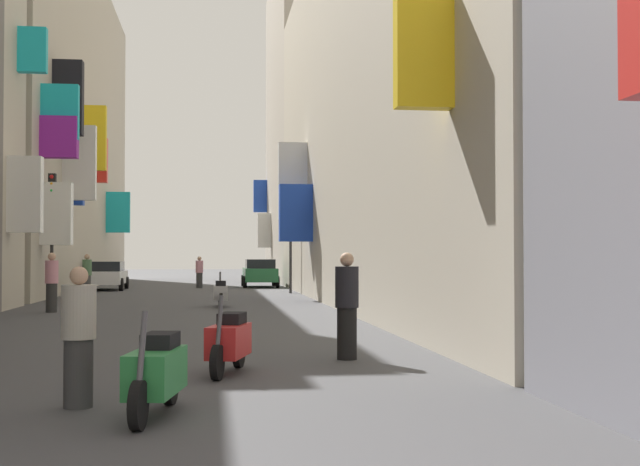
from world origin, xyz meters
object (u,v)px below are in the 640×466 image
at_px(parked_car_white, 106,275).
at_px(pedestrian_near_right, 199,272).
at_px(parked_car_green, 260,272).
at_px(pedestrian_near_left, 52,282).
at_px(traffic_light_near_corner, 291,227).
at_px(pedestrian_far_away, 79,338).
at_px(traffic_light_far_corner, 52,215).
at_px(pedestrian_crossing, 347,306).
at_px(scooter_silver, 221,293).
at_px(pedestrian_mid_street, 87,275).
at_px(scooter_green, 156,372).
at_px(scooter_red, 229,341).

bearing_deg(parked_car_white, pedestrian_near_right, 21.29).
height_order(parked_car_green, pedestrian_near_left, pedestrian_near_left).
bearing_deg(traffic_light_near_corner, parked_car_white, 151.04).
bearing_deg(parked_car_green, traffic_light_near_corner, -82.93).
bearing_deg(pedestrian_far_away, parked_car_green, 83.70).
bearing_deg(traffic_light_far_corner, pedestrian_near_left, -79.85).
height_order(pedestrian_crossing, traffic_light_far_corner, traffic_light_far_corner).
bearing_deg(scooter_silver, pedestrian_mid_street, 122.08).
relative_size(scooter_silver, pedestrian_crossing, 1.16).
distance_m(scooter_green, pedestrian_crossing, 5.38).
bearing_deg(scooter_silver, pedestrian_far_away, -95.37).
bearing_deg(parked_car_white, pedestrian_crossing, -75.98).
height_order(pedestrian_near_right, traffic_light_near_corner, traffic_light_near_corner).
relative_size(parked_car_white, parked_car_green, 0.95).
bearing_deg(scooter_silver, traffic_light_near_corner, 72.14).
bearing_deg(pedestrian_mid_street, pedestrian_far_away, -82.24).
distance_m(scooter_red, pedestrian_crossing, 2.43).
bearing_deg(traffic_light_near_corner, pedestrian_near_right, 122.35).
bearing_deg(pedestrian_crossing, scooter_silver, 97.44).
bearing_deg(pedestrian_mid_street, pedestrian_near_left, -87.39).
bearing_deg(parked_car_green, parked_car_white, -159.22).
relative_size(scooter_green, traffic_light_far_corner, 0.41).
height_order(pedestrian_crossing, traffic_light_near_corner, traffic_light_near_corner).
xyz_separation_m(parked_car_green, pedestrian_crossing, (-0.33, -31.78, 0.09)).
relative_size(pedestrian_near_left, pedestrian_near_right, 1.09).
distance_m(parked_car_green, pedestrian_crossing, 31.79).
height_order(pedestrian_near_left, traffic_light_near_corner, traffic_light_near_corner).
relative_size(parked_car_green, pedestrian_crossing, 2.39).
xyz_separation_m(scooter_silver, pedestrian_near_left, (-4.93, -2.08, 0.41)).
height_order(scooter_green, traffic_light_near_corner, traffic_light_near_corner).
xyz_separation_m(pedestrian_near_left, pedestrian_near_right, (4.02, 18.29, -0.08)).
height_order(scooter_red, pedestrian_near_left, pedestrian_near_left).
relative_size(pedestrian_near_left, traffic_light_near_corner, 0.41).
xyz_separation_m(scooter_silver, pedestrian_far_away, (-1.73, -18.41, 0.31)).
height_order(parked_car_green, scooter_silver, parked_car_green).
xyz_separation_m(pedestrian_far_away, traffic_light_far_corner, (-4.30, 22.48, 2.36)).
relative_size(pedestrian_far_away, traffic_light_far_corner, 0.34).
height_order(pedestrian_crossing, pedestrian_near_left, pedestrian_near_left).
xyz_separation_m(pedestrian_far_away, traffic_light_near_corner, (4.89, 28.20, 2.15)).
distance_m(parked_car_green, scooter_silver, 17.50).
relative_size(pedestrian_crossing, pedestrian_near_left, 0.98).
bearing_deg(pedestrian_near_right, pedestrian_near_left, -102.39).
bearing_deg(traffic_light_far_corner, parked_car_white, 86.18).
bearing_deg(scooter_silver, pedestrian_crossing, -82.56).
height_order(traffic_light_near_corner, traffic_light_far_corner, traffic_light_far_corner).
bearing_deg(traffic_light_far_corner, pedestrian_crossing, -66.83).
height_order(scooter_silver, pedestrian_mid_street, pedestrian_mid_street).
distance_m(parked_car_white, scooter_green, 33.84).
bearing_deg(parked_car_white, scooter_red, -80.09).
xyz_separation_m(parked_car_white, scooter_silver, (5.34, -14.49, -0.26)).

